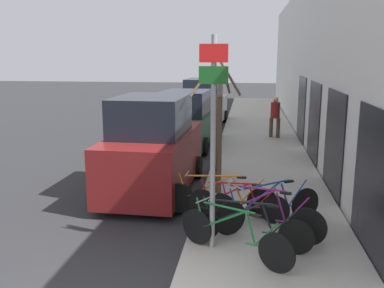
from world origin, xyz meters
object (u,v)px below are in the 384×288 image
bicycle_5 (220,198)px  signpost (213,134)px  pedestrian_near (275,114)px  bicycle_0 (234,236)px  parked_car_0 (153,149)px  parked_car_2 (204,105)px  bicycle_1 (248,227)px  bicycle_3 (269,208)px  parked_car_1 (186,122)px  bicycle_4 (238,204)px  bicycle_2 (263,215)px  street_tree (219,130)px

bicycle_5 → signpost: bearing=-178.3°
signpost → pedestrian_near: size_ratio=2.19×
bicycle_0 → parked_car_0: 4.43m
bicycle_0 → parked_car_2: parked_car_2 is taller
signpost → bicycle_1: bearing=9.0°
bicycle_1 → bicycle_3: 1.06m
bicycle_0 → bicycle_3: 1.56m
bicycle_0 → bicycle_1: 0.50m
bicycle_1 → parked_car_1: parked_car_1 is taller
bicycle_1 → bicycle_4: 1.27m
parked_car_0 → bicycle_1: bearing=-51.7°
bicycle_2 → parked_car_1: size_ratio=0.51×
parked_car_1 → pedestrian_near: parked_car_1 is taller
signpost → bicycle_3: 2.25m
signpost → pedestrian_near: 10.97m
bicycle_4 → parked_car_0: size_ratio=0.47×
bicycle_3 → street_tree: bearing=-3.3°
bicycle_2 → parked_car_1: bearing=39.5°
bicycle_1 → parked_car_1: size_ratio=0.52×
bicycle_4 → parked_car_0: (-2.25, 2.09, 0.63)m
bicycle_5 → parked_car_1: size_ratio=0.56×
bicycle_2 → bicycle_5: size_ratio=0.92×
signpost → bicycle_2: bearing=34.6°
bicycle_4 → bicycle_0: bearing=-172.1°
parked_car_1 → parked_car_2: size_ratio=0.98×
bicycle_4 → parked_car_0: parked_car_0 is taller
parked_car_2 → bicycle_3: bearing=-74.8°
bicycle_3 → bicycle_2: bearing=129.3°
bicycle_5 → pedestrian_near: size_ratio=1.45×
signpost → street_tree: bearing=92.1°
bicycle_0 → parked_car_0: parked_car_0 is taller
bicycle_2 → bicycle_0: bearing=174.0°
signpost → bicycle_0: (0.40, -0.34, -1.69)m
bicycle_2 → parked_car_1: (-2.69, 8.43, 0.44)m
signpost → bicycle_0: signpost is taller
signpost → bicycle_5: size_ratio=1.51×
parked_car_2 → parked_car_0: bearing=-87.2°
bicycle_2 → bicycle_4: bearing=55.7°
bicycle_2 → pedestrian_near: 10.20m
bicycle_0 → signpost: bearing=82.5°
parked_car_0 → street_tree: (1.72, -0.30, 0.60)m
signpost → bicycle_1: signpost is taller
signpost → bicycle_5: (0.04, 1.59, -1.68)m
bicycle_2 → parked_car_2: bearing=32.2°
pedestrian_near → street_tree: street_tree is taller
signpost → parked_car_0: (-1.83, 3.44, -1.08)m
bicycle_1 → bicycle_2: bicycle_2 is taller
parked_car_2 → pedestrian_near: parked_car_2 is taller
bicycle_3 → bicycle_4: 0.70m
signpost → bicycle_0: size_ratio=1.92×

